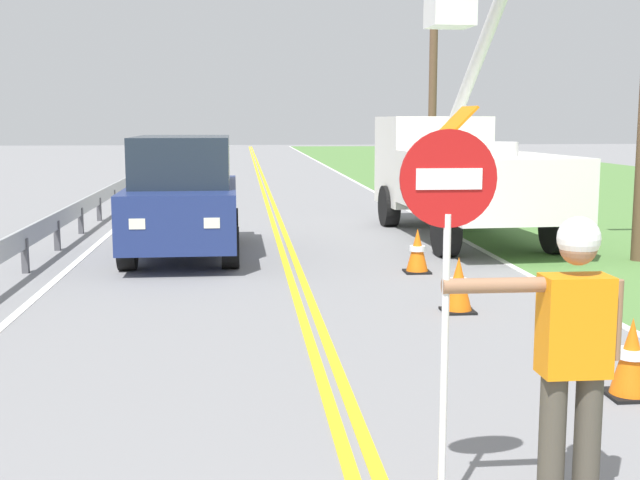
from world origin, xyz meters
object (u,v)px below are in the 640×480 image
flagger_worker (572,348)px  utility_bucket_truck (458,168)px  oncoming_suv_nearest (183,196)px  utility_pole_mid (433,63)px  stop_sign_paddle (447,239)px  traffic_cone_lead (631,359)px  traffic_cone_tail (417,252)px  traffic_cone_mid (458,286)px

flagger_worker → utility_bucket_truck: (2.50, 12.13, 0.36)m
oncoming_suv_nearest → utility_pole_mid: utility_pole_mid is taller
stop_sign_paddle → traffic_cone_lead: 3.28m
utility_pole_mid → traffic_cone_tail: utility_pole_mid is taller
oncoming_suv_nearest → traffic_cone_mid: size_ratio=6.61×
oncoming_suv_nearest → traffic_cone_tail: bearing=-29.0°
utility_bucket_truck → traffic_cone_tail: utility_bucket_truck is taller
utility_bucket_truck → utility_pole_mid: bearing=79.6°
traffic_cone_lead → traffic_cone_tail: bearing=95.7°
traffic_cone_mid → traffic_cone_tail: 2.71m
stop_sign_paddle → traffic_cone_tail: (1.57, 8.04, -1.37)m
flagger_worker → traffic_cone_tail: flagger_worker is taller
utility_pole_mid → traffic_cone_mid: (-3.92, -18.51, -3.98)m
utility_bucket_truck → traffic_cone_mid: 7.11m
stop_sign_paddle → traffic_cone_mid: (1.51, 5.33, -1.37)m
flagger_worker → stop_sign_paddle: size_ratio=0.78×
utility_bucket_truck → utility_pole_mid: 12.25m
flagger_worker → traffic_cone_mid: flagger_worker is taller
oncoming_suv_nearest → traffic_cone_tail: (3.76, -2.09, -0.72)m
stop_sign_paddle → utility_pole_mid: utility_pole_mid is taller
traffic_cone_tail → flagger_worker: bearing=-95.7°
stop_sign_paddle → utility_bucket_truck: 12.57m
traffic_cone_lead → stop_sign_paddle: bearing=-136.6°
stop_sign_paddle → utility_bucket_truck: (3.27, 12.13, -0.31)m
utility_pole_mid → traffic_cone_tail: bearing=-103.7°
stop_sign_paddle → traffic_cone_lead: bearing=43.4°
utility_pole_mid → oncoming_suv_nearest: bearing=-119.1°
stop_sign_paddle → traffic_cone_mid: stop_sign_paddle is taller
stop_sign_paddle → oncoming_suv_nearest: 10.38m
traffic_cone_tail → stop_sign_paddle: bearing=-101.0°
utility_bucket_truck → oncoming_suv_nearest: 5.83m
flagger_worker → utility_pole_mid: size_ratio=0.22×
traffic_cone_mid → traffic_cone_tail: bearing=88.8°
utility_pole_mid → stop_sign_paddle: bearing=-102.8°
utility_bucket_truck → traffic_cone_lead: utility_bucket_truck is taller
utility_bucket_truck → oncoming_suv_nearest: (-5.47, -2.01, -0.34)m
utility_pole_mid → utility_bucket_truck: bearing=-100.4°
flagger_worker → oncoming_suv_nearest: 10.55m
traffic_cone_mid → oncoming_suv_nearest: bearing=127.6°
utility_bucket_truck → stop_sign_paddle: bearing=-105.1°
traffic_cone_lead → traffic_cone_mid: (-0.66, 3.28, 0.00)m
stop_sign_paddle → traffic_cone_tail: stop_sign_paddle is taller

